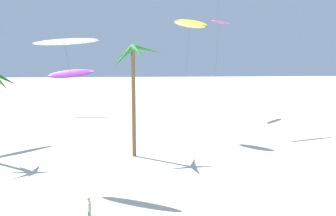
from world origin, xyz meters
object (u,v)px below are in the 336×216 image
palm_tree_4 (134,66)px  person_foreground_walker (89,210)px  flying_kite_0 (190,24)px  flying_kite_5 (65,42)px  flying_kite_7 (220,22)px  flying_kite_2 (71,74)px

palm_tree_4 → person_foreground_walker: bearing=-99.1°
flying_kite_0 → flying_kite_5: 19.27m
flying_kite_0 → person_foreground_walker: 27.20m
flying_kite_0 → flying_kite_7: bearing=67.3°
flying_kite_0 → palm_tree_4: bearing=-130.3°
palm_tree_4 → flying_kite_0: (6.33, 7.47, 4.52)m
palm_tree_4 → flying_kite_7: 27.26m
flying_kite_7 → person_foreground_walker: 43.53m
palm_tree_4 → person_foreground_walker: size_ratio=6.43×
palm_tree_4 → person_foreground_walker: 17.20m
palm_tree_4 → flying_kite_2: palm_tree_4 is taller
flying_kite_5 → person_foreground_walker: flying_kite_5 is taller
flying_kite_5 → flying_kite_7: bearing=60.4°
flying_kite_2 → flying_kite_5: 33.69m
palm_tree_4 → flying_kite_2: size_ratio=1.31×
flying_kite_0 → flying_kite_5: flying_kite_0 is taller
flying_kite_0 → person_foreground_walker: (-8.75, -22.52, -12.49)m
flying_kite_5 → flying_kite_7: (17.81, 31.31, 3.67)m
flying_kite_2 → person_foreground_walker: flying_kite_2 is taller
flying_kite_2 → flying_kite_7: size_ratio=0.56×
flying_kite_0 → flying_kite_7: size_ratio=0.95×
flying_kite_5 → flying_kite_7: 36.21m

